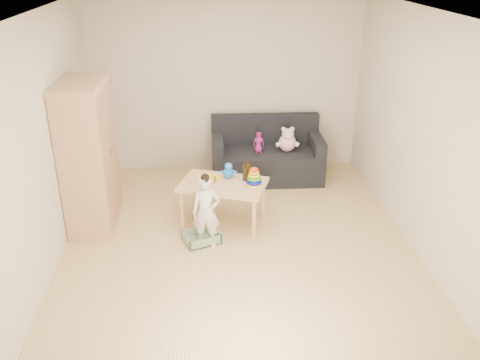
{
  "coord_description": "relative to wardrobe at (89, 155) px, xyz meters",
  "views": [
    {
      "loc": [
        -0.36,
        -5.2,
        3.14
      ],
      "look_at": [
        0.05,
        0.25,
        0.65
      ],
      "focal_mm": 38.0,
      "sensor_mm": 36.0,
      "label": 1
    }
  ],
  "objects": [
    {
      "name": "room",
      "position": [
        1.74,
        -0.55,
        0.4
      ],
      "size": [
        4.5,
        4.5,
        4.5
      ],
      "color": "#D8B974",
      "rests_on": "ground"
    },
    {
      "name": "brown_bottle",
      "position": [
        1.88,
        -0.07,
        -0.25
      ],
      "size": [
        0.09,
        0.09,
        0.26
      ],
      "color": "black",
      "rests_on": "play_table"
    },
    {
      "name": "wardrobe",
      "position": [
        0.0,
        0.0,
        0.0
      ],
      "size": [
        0.5,
        1.0,
        1.79
      ],
      "primitive_type": "cube",
      "color": "tan",
      "rests_on": "ground"
    },
    {
      "name": "doll",
      "position": [
        2.16,
        1.08,
        -0.29
      ],
      "size": [
        0.16,
        0.12,
        0.3
      ],
      "primitive_type": "imported",
      "rotation": [
        0.0,
        0.0,
        0.09
      ],
      "color": "#BA2284",
      "rests_on": "sofa"
    },
    {
      "name": "ring_stacker",
      "position": [
        1.97,
        -0.22,
        -0.27
      ],
      "size": [
        0.19,
        0.19,
        0.22
      ],
      "color": "#E2F30C",
      "rests_on": "play_table"
    },
    {
      "name": "yellow_book",
      "position": [
        1.47,
        -0.0,
        -0.35
      ],
      "size": [
        0.27,
        0.27,
        0.01
      ],
      "primitive_type": "cube",
      "rotation": [
        0.0,
        0.0,
        -0.64
      ],
      "color": "yellow",
      "rests_on": "play_table"
    },
    {
      "name": "pink_bear",
      "position": [
        2.59,
        1.11,
        -0.29
      ],
      "size": [
        0.32,
        0.29,
        0.31
      ],
      "primitive_type": null,
      "rotation": [
        0.0,
        0.0,
        -0.24
      ],
      "color": "#FFBBD6",
      "rests_on": "sofa"
    },
    {
      "name": "wooden_figure",
      "position": [
        1.5,
        -0.13,
        -0.31
      ],
      "size": [
        0.04,
        0.03,
        0.1
      ],
      "primitive_type": null,
      "rotation": [
        0.0,
        0.0,
        -0.05
      ],
      "color": "brown",
      "rests_on": "play_table"
    },
    {
      "name": "storage_bin",
      "position": [
        1.31,
        -0.59,
        -0.84
      ],
      "size": [
        0.48,
        0.42,
        0.12
      ],
      "primitive_type": null,
      "rotation": [
        0.0,
        0.0,
        0.37
      ],
      "color": "gray",
      "rests_on": "ground"
    },
    {
      "name": "toddler",
      "position": [
        1.38,
        -0.68,
        -0.47
      ],
      "size": [
        0.34,
        0.24,
        0.86
      ],
      "primitive_type": "imported",
      "rotation": [
        0.0,
        0.0,
        -0.09
      ],
      "color": "silver",
      "rests_on": "ground"
    },
    {
      "name": "play_table",
      "position": [
        1.59,
        -0.14,
        -0.63
      ],
      "size": [
        1.18,
        0.94,
        0.54
      ],
      "primitive_type": "cube",
      "rotation": [
        0.0,
        0.0,
        -0.32
      ],
      "color": "#DEB67A",
      "rests_on": "ground"
    },
    {
      "name": "blue_plush",
      "position": [
        1.67,
        0.02,
        -0.25
      ],
      "size": [
        0.22,
        0.21,
        0.21
      ],
      "primitive_type": null,
      "rotation": [
        0.0,
        0.0,
        -0.58
      ],
      "color": "#1A7CF2",
      "rests_on": "play_table"
    },
    {
      "name": "sofa",
      "position": [
        2.3,
        1.16,
        -0.67
      ],
      "size": [
        1.63,
        0.83,
        0.45
      ],
      "primitive_type": "cube",
      "rotation": [
        0.0,
        0.0,
        -0.02
      ],
      "color": "black",
      "rests_on": "ground"
    }
  ]
}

